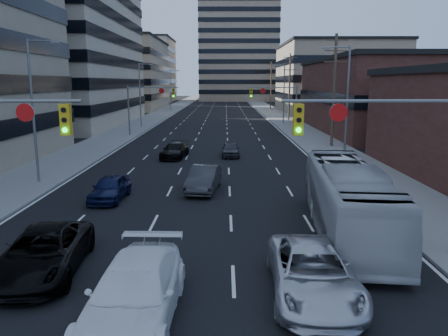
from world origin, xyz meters
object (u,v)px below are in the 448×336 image
at_px(white_van, 135,293).
at_px(sedan_blue, 110,188).
at_px(silver_suv, 313,272).
at_px(black_pickup, 43,253).
at_px(transit_bus, 348,200).

height_order(white_van, sedan_blue, white_van).
bearing_deg(silver_suv, black_pickup, 172.40).
bearing_deg(silver_suv, sedan_blue, 131.72).
bearing_deg(transit_bus, white_van, -132.21).
xyz_separation_m(white_van, sedan_blue, (-3.92, 12.49, -0.14)).
relative_size(black_pickup, sedan_blue, 1.34).
bearing_deg(black_pickup, transit_bus, 14.53).
bearing_deg(transit_bus, silver_suv, -109.15).
xyz_separation_m(white_van, transit_bus, (7.67, 6.98, 0.70)).
relative_size(transit_bus, sedan_blue, 2.70).
xyz_separation_m(silver_suv, sedan_blue, (-9.05, 11.04, -0.07)).
relative_size(white_van, silver_suv, 1.04).
relative_size(white_van, sedan_blue, 1.41).
bearing_deg(white_van, transit_bus, 43.89).
bearing_deg(transit_bus, sedan_blue, 160.06).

